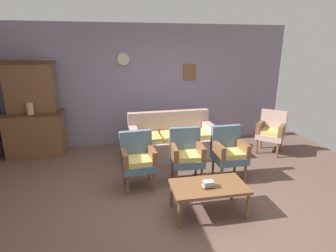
% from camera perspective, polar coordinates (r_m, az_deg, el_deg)
% --- Properties ---
extents(ground_plane, '(7.68, 7.68, 0.00)m').
position_cam_1_polar(ground_plane, '(4.05, 1.55, -15.86)').
color(ground_plane, brown).
extents(wall_back_with_decor, '(6.40, 0.09, 2.70)m').
position_cam_1_polar(wall_back_with_decor, '(6.07, -3.72, 8.76)').
color(wall_back_with_decor, gray).
rests_on(wall_back_with_decor, ground).
extents(side_cabinet, '(1.16, 0.55, 0.93)m').
position_cam_1_polar(side_cabinet, '(6.09, -26.85, -1.54)').
color(side_cabinet, brown).
rests_on(side_cabinet, ground).
extents(cabinet_upper_hutch, '(0.99, 0.38, 1.03)m').
position_cam_1_polar(cabinet_upper_hutch, '(5.97, -27.88, 7.72)').
color(cabinet_upper_hutch, brown).
rests_on(cabinet_upper_hutch, side_cabinet).
extents(vase_on_cabinet, '(0.13, 0.13, 0.23)m').
position_cam_1_polar(vase_on_cabinet, '(5.79, -27.91, 3.39)').
color(vase_on_cabinet, tan).
rests_on(vase_on_cabinet, side_cabinet).
extents(floral_couch, '(1.77, 0.87, 0.90)m').
position_cam_1_polar(floral_couch, '(5.44, 0.87, -3.26)').
color(floral_couch, tan).
rests_on(floral_couch, ground).
extents(armchair_near_cabinet, '(0.56, 0.54, 0.90)m').
position_cam_1_polar(armchair_near_cabinet, '(4.24, -6.64, -6.82)').
color(armchair_near_cabinet, slate).
rests_on(armchair_near_cabinet, ground).
extents(armchair_near_couch_end, '(0.54, 0.51, 0.90)m').
position_cam_1_polar(armchair_near_couch_end, '(4.39, 4.02, -5.87)').
color(armchair_near_couch_end, slate).
rests_on(armchair_near_couch_end, ground).
extents(armchair_by_doorway, '(0.53, 0.50, 0.90)m').
position_cam_1_polar(armchair_by_doorway, '(4.60, 13.10, -5.21)').
color(armchair_by_doorway, slate).
rests_on(armchair_by_doorway, ground).
extents(wingback_chair_by_fireplace, '(0.71, 0.71, 0.90)m').
position_cam_1_polar(wingback_chair_by_fireplace, '(6.00, 21.58, -0.83)').
color(wingback_chair_by_fireplace, tan).
rests_on(wingback_chair_by_fireplace, ground).
extents(coffee_table, '(1.00, 0.56, 0.42)m').
position_cam_1_polar(coffee_table, '(3.64, 8.88, -13.24)').
color(coffee_table, brown).
rests_on(coffee_table, ground).
extents(book_stack_on_table, '(0.16, 0.12, 0.09)m').
position_cam_1_polar(book_stack_on_table, '(3.54, 8.78, -12.42)').
color(book_stack_on_table, '#884B6B').
rests_on(book_stack_on_table, coffee_table).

